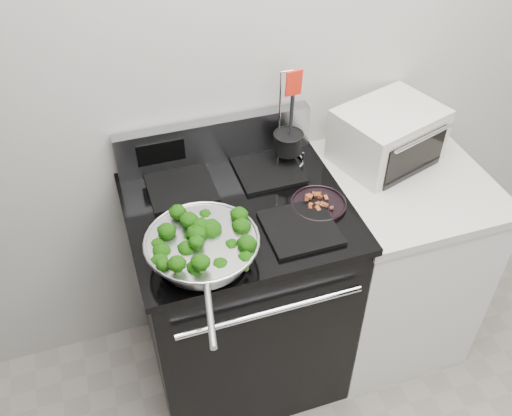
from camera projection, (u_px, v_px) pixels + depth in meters
name	position (u px, v px, depth m)	size (l,w,h in m)	color
back_wall	(288.00, 50.00, 2.07)	(4.00, 0.02, 2.70)	beige
gas_range	(240.00, 292.00, 2.34)	(0.79, 0.69, 1.13)	black
counter	(389.00, 259.00, 2.51)	(0.62, 0.68, 0.92)	white
skillet	(202.00, 248.00, 1.80)	(0.37, 0.58, 0.08)	silver
broccoli_pile	(202.00, 243.00, 1.79)	(0.29, 0.29, 0.10)	black
bacon_plate	(319.00, 202.00, 2.03)	(0.20, 0.20, 0.04)	black
utensil_holder	(288.00, 147.00, 2.18)	(0.13, 0.13, 0.40)	silver
toaster_oven	(388.00, 135.00, 2.23)	(0.46, 0.40, 0.22)	beige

